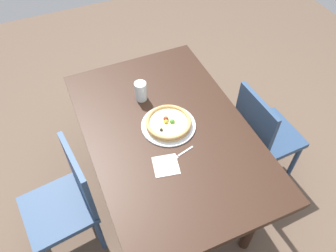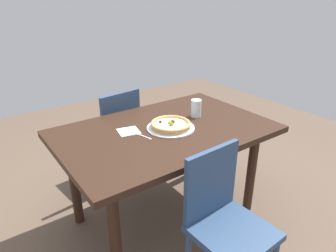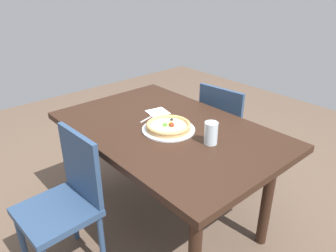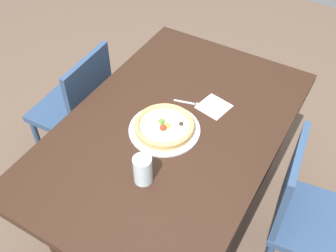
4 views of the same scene
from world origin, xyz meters
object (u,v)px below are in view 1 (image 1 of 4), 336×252
(chair_near, at_px, (263,134))
(drinking_glass, at_px, (141,91))
(pizza, at_px, (168,123))
(napkin, at_px, (166,165))
(plate, at_px, (168,125))
(chair_far, at_px, (66,201))
(dining_table, at_px, (168,140))
(fork, at_px, (180,155))

(chair_near, distance_m, drinking_glass, 0.92)
(pizza, distance_m, napkin, 0.30)
(chair_near, relative_size, drinking_glass, 6.50)
(chair_near, distance_m, plate, 0.74)
(chair_far, bearing_deg, dining_table, -92.00)
(dining_table, distance_m, drinking_glass, 0.36)
(dining_table, xyz_separation_m, plate, (0.03, -0.02, 0.10))
(plate, bearing_deg, chair_near, -100.28)
(chair_near, bearing_deg, dining_table, -99.72)
(fork, distance_m, napkin, 0.11)
(chair_near, bearing_deg, chair_far, -93.44)
(pizza, height_order, napkin, pizza)
(chair_far, relative_size, drinking_glass, 6.50)
(chair_near, xyz_separation_m, drinking_glass, (0.41, 0.75, 0.34))
(chair_far, relative_size, pizza, 3.08)
(chair_near, bearing_deg, pizza, -102.60)
(chair_far, bearing_deg, fork, -108.19)
(plate, distance_m, drinking_glass, 0.31)
(dining_table, bearing_deg, pizza, -31.82)
(drinking_glass, bearing_deg, chair_near, -119.01)
(dining_table, bearing_deg, plate, -31.98)
(chair_far, xyz_separation_m, napkin, (-0.17, -0.59, 0.28))
(drinking_glass, bearing_deg, dining_table, -171.13)
(fork, bearing_deg, chair_near, 174.03)
(plate, height_order, napkin, plate)
(chair_far, xyz_separation_m, plate, (0.10, -0.72, 0.28))
(dining_table, bearing_deg, napkin, 154.70)
(chair_far, xyz_separation_m, pizza, (0.10, -0.72, 0.30))
(dining_table, height_order, chair_far, chair_far)
(dining_table, relative_size, fork, 9.09)
(pizza, bearing_deg, drinking_glass, 13.59)
(pizza, relative_size, drinking_glass, 2.11)
(napkin, bearing_deg, drinking_glass, -6.09)
(pizza, relative_size, fork, 1.73)
(pizza, relative_size, napkin, 2.02)
(drinking_glass, relative_size, napkin, 0.96)
(plate, height_order, drinking_glass, drinking_glass)
(chair_near, relative_size, plate, 2.58)
(chair_far, height_order, fork, chair_far)
(plate, xyz_separation_m, fork, (-0.23, 0.03, -0.00))
(plate, xyz_separation_m, napkin, (-0.26, 0.13, -0.00))
(chair_far, distance_m, napkin, 0.67)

